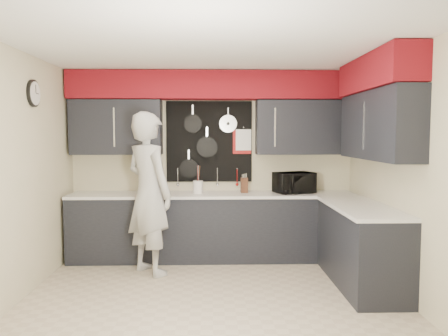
{
  "coord_description": "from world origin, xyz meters",
  "views": [
    {
      "loc": [
        -0.0,
        -4.52,
        1.73
      ],
      "look_at": [
        0.13,
        0.5,
        1.34
      ],
      "focal_mm": 35.0,
      "sensor_mm": 36.0,
      "label": 1
    }
  ],
  "objects_px": {
    "coffee_maker": "(155,182)",
    "person": "(149,193)",
    "knife_block": "(244,185)",
    "microwave": "(294,183)",
    "utensil_crock": "(198,187)"
  },
  "relations": [
    {
      "from": "coffee_maker",
      "to": "person",
      "type": "bearing_deg",
      "value": -100.56
    },
    {
      "from": "knife_block",
      "to": "coffee_maker",
      "type": "xyz_separation_m",
      "value": [
        -1.22,
        -0.09,
        0.06
      ]
    },
    {
      "from": "coffee_maker",
      "to": "person",
      "type": "distance_m",
      "value": 0.56
    },
    {
      "from": "microwave",
      "to": "knife_block",
      "type": "height_order",
      "value": "microwave"
    },
    {
      "from": "person",
      "to": "microwave",
      "type": "bearing_deg",
      "value": -117.46
    },
    {
      "from": "knife_block",
      "to": "person",
      "type": "relative_size",
      "value": 0.1
    },
    {
      "from": "utensil_crock",
      "to": "person",
      "type": "height_order",
      "value": "person"
    },
    {
      "from": "utensil_crock",
      "to": "coffee_maker",
      "type": "relative_size",
      "value": 0.57
    },
    {
      "from": "knife_block",
      "to": "utensil_crock",
      "type": "bearing_deg",
      "value": -177.13
    },
    {
      "from": "microwave",
      "to": "person",
      "type": "distance_m",
      "value": 2.01
    },
    {
      "from": "knife_block",
      "to": "utensil_crock",
      "type": "distance_m",
      "value": 0.64
    },
    {
      "from": "microwave",
      "to": "coffee_maker",
      "type": "distance_m",
      "value": 1.91
    },
    {
      "from": "coffee_maker",
      "to": "person",
      "type": "xyz_separation_m",
      "value": [
        -0.01,
        -0.56,
        -0.08
      ]
    },
    {
      "from": "person",
      "to": "knife_block",
      "type": "bearing_deg",
      "value": -107.3
    },
    {
      "from": "coffee_maker",
      "to": "microwave",
      "type": "bearing_deg",
      "value": -8.35
    }
  ]
}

